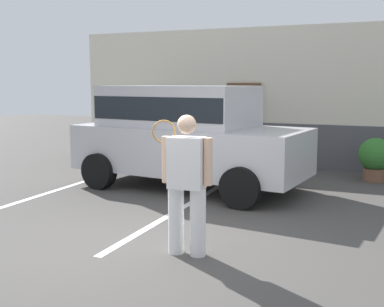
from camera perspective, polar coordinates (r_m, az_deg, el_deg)
name	(u,v)px	position (r m, az deg, el deg)	size (l,w,h in m)	color
ground_plane	(154,244)	(6.48, -4.53, -10.66)	(40.00, 40.00, 0.00)	#423F3D
parking_stripe_0	(36,197)	(9.47, -18.01, -4.89)	(0.12, 4.40, 0.01)	silver
parking_stripe_1	(174,213)	(7.94, -2.17, -7.02)	(0.12, 4.40, 0.01)	silver
house_frontage	(275,101)	(12.44, 9.81, 6.12)	(10.97, 0.40, 3.49)	beige
parked_suv	(185,131)	(9.62, -0.83, 2.63)	(4.79, 2.60, 2.05)	#B7B7BC
tennis_player_man	(186,183)	(5.86, -0.66, -3.47)	(0.78, 0.30, 1.73)	white
potted_plant_by_porch	(375,157)	(11.06, 20.90, -0.42)	(0.71, 0.71, 0.94)	brown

